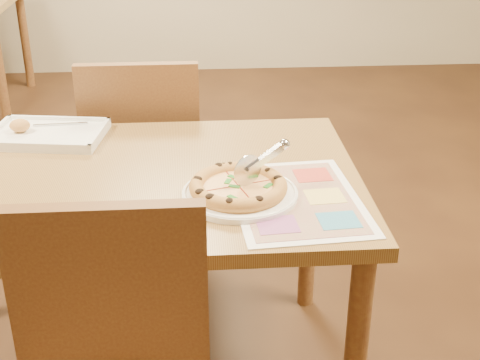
{
  "coord_description": "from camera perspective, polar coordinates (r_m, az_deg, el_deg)",
  "views": [
    {
      "loc": [
        0.19,
        -1.7,
        1.52
      ],
      "look_at": [
        0.31,
        -0.14,
        0.77
      ],
      "focal_mm": 50.0,
      "sensor_mm": 36.0,
      "label": 1
    }
  ],
  "objects": [
    {
      "name": "plate",
      "position": [
        1.75,
        -0.0,
        -1.23
      ],
      "size": [
        0.32,
        0.32,
        0.02
      ],
      "primitive_type": "cylinder",
      "rotation": [
        0.0,
        0.0,
        0.06
      ],
      "color": "white",
      "rests_on": "dining_table"
    },
    {
      "name": "pizza",
      "position": [
        1.74,
        -0.15,
        -0.59
      ],
      "size": [
        0.26,
        0.26,
        0.04
      ],
      "rotation": [
        0.0,
        0.0,
        0.3
      ],
      "color": "gold",
      "rests_on": "plate"
    },
    {
      "name": "appetizer_tray",
      "position": [
        2.21,
        -16.25,
        3.73
      ],
      "size": [
        0.38,
        0.29,
        0.06
      ],
      "rotation": [
        0.0,
        0.0,
        -0.15
      ],
      "color": "white",
      "rests_on": "dining_table"
    },
    {
      "name": "chair_far",
      "position": [
        2.5,
        -8.25,
        3.0
      ],
      "size": [
        0.42,
        0.42,
        0.47
      ],
      "rotation": [
        0.0,
        0.0,
        3.14
      ],
      "color": "brown",
      "rests_on": "ground"
    },
    {
      "name": "menu",
      "position": [
        1.75,
        4.82,
        -1.61
      ],
      "size": [
        0.36,
        0.48,
        0.0
      ],
      "primitive_type": "cube",
      "rotation": [
        0.0,
        0.0,
        0.08
      ],
      "color": "white",
      "rests_on": "dining_table"
    },
    {
      "name": "pizza_cutter",
      "position": [
        1.74,
        1.71,
        1.57
      ],
      "size": [
        0.15,
        0.09,
        0.1
      ],
      "rotation": [
        0.0,
        0.0,
        0.54
      ],
      "color": "silver",
      "rests_on": "pizza"
    },
    {
      "name": "dining_table",
      "position": [
        1.93,
        -9.41,
        -2.04
      ],
      "size": [
        1.3,
        0.85,
        0.72
      ],
      "color": "olive",
      "rests_on": "ground"
    }
  ]
}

